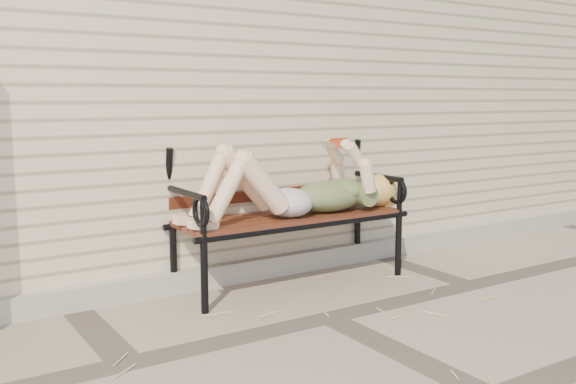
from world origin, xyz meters
TOP-DOWN VIEW (x-y plane):
  - ground at (0.00, 0.00)m, footprint 80.00×80.00m
  - house_wall at (0.00, 3.00)m, footprint 8.00×4.00m
  - foundation_strip at (0.00, 0.97)m, footprint 8.00×0.10m
  - garden_bench at (0.20, 0.84)m, footprint 1.81×0.72m
  - reading_woman at (0.22, 0.70)m, footprint 1.70×0.39m
  - straw_scatter at (-0.40, -0.38)m, footprint 2.99×1.44m

SIDE VIEW (x-z plane):
  - ground at x=0.00m, z-range 0.00..0.00m
  - straw_scatter at x=-0.40m, z-range 0.00..0.01m
  - foundation_strip at x=0.00m, z-range 0.00..0.15m
  - garden_bench at x=0.20m, z-range 0.07..1.24m
  - reading_woman at x=0.22m, z-range 0.43..0.96m
  - house_wall at x=0.00m, z-range 0.00..3.00m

